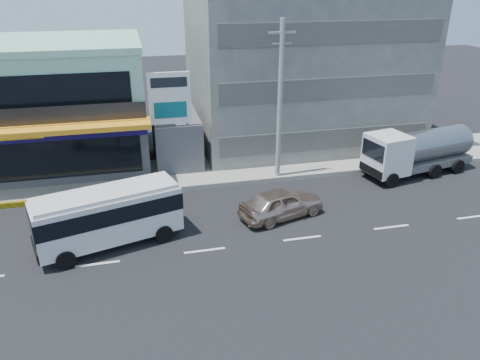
{
  "coord_description": "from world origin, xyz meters",
  "views": [
    {
      "loc": [
        -2.75,
        -19.21,
        12.27
      ],
      "look_at": [
        2.47,
        3.0,
        2.2
      ],
      "focal_mm": 35.0,
      "sensor_mm": 36.0,
      "label": 1
    }
  ],
  "objects_px": {
    "concrete_building": "(301,50)",
    "billboard": "(170,104)",
    "satellite_dish": "(176,117)",
    "sedan": "(282,203)",
    "minibus": "(108,213)",
    "shop_building": "(53,107)",
    "motorcycle_rider": "(119,205)",
    "utility_pole_near": "(280,102)",
    "tanker_truck": "(415,151)"
  },
  "relations": [
    {
      "from": "shop_building",
      "to": "sedan",
      "type": "bearing_deg",
      "value": -42.11
    },
    {
      "from": "utility_pole_near",
      "to": "tanker_truck",
      "type": "xyz_separation_m",
      "value": [
        9.06,
        -1.2,
        -3.52
      ]
    },
    {
      "from": "minibus",
      "to": "sedan",
      "type": "distance_m",
      "value": 9.15
    },
    {
      "from": "concrete_building",
      "to": "motorcycle_rider",
      "type": "distance_m",
      "value": 18.57
    },
    {
      "from": "satellite_dish",
      "to": "motorcycle_rider",
      "type": "relative_size",
      "value": 0.7
    },
    {
      "from": "concrete_building",
      "to": "sedan",
      "type": "bearing_deg",
      "value": -113.01
    },
    {
      "from": "minibus",
      "to": "motorcycle_rider",
      "type": "bearing_deg",
      "value": 82.56
    },
    {
      "from": "sedan",
      "to": "satellite_dish",
      "type": "bearing_deg",
      "value": 12.51
    },
    {
      "from": "satellite_dish",
      "to": "sedan",
      "type": "relative_size",
      "value": 0.31
    },
    {
      "from": "concrete_building",
      "to": "billboard",
      "type": "bearing_deg",
      "value": -151.08
    },
    {
      "from": "billboard",
      "to": "minibus",
      "type": "relative_size",
      "value": 0.95
    },
    {
      "from": "concrete_building",
      "to": "billboard",
      "type": "height_order",
      "value": "concrete_building"
    },
    {
      "from": "shop_building",
      "to": "concrete_building",
      "type": "distance_m",
      "value": 18.28
    },
    {
      "from": "billboard",
      "to": "shop_building",
      "type": "bearing_deg",
      "value": 147.68
    },
    {
      "from": "satellite_dish",
      "to": "tanker_truck",
      "type": "distance_m",
      "value": 15.93
    },
    {
      "from": "satellite_dish",
      "to": "sedan",
      "type": "distance_m",
      "value": 10.11
    },
    {
      "from": "minibus",
      "to": "sedan",
      "type": "height_order",
      "value": "minibus"
    },
    {
      "from": "concrete_building",
      "to": "sedan",
      "type": "relative_size",
      "value": 3.34
    },
    {
      "from": "shop_building",
      "to": "utility_pole_near",
      "type": "relative_size",
      "value": 1.24
    },
    {
      "from": "billboard",
      "to": "motorcycle_rider",
      "type": "xyz_separation_m",
      "value": [
        -3.5,
        -4.65,
        -4.22
      ]
    },
    {
      "from": "shop_building",
      "to": "motorcycle_rider",
      "type": "bearing_deg",
      "value": -66.94
    },
    {
      "from": "minibus",
      "to": "motorcycle_rider",
      "type": "relative_size",
      "value": 3.4
    },
    {
      "from": "billboard",
      "to": "tanker_truck",
      "type": "xyz_separation_m",
      "value": [
        15.56,
        -3.0,
        -3.3
      ]
    },
    {
      "from": "billboard",
      "to": "satellite_dish",
      "type": "bearing_deg",
      "value": 74.48
    },
    {
      "from": "concrete_building",
      "to": "motorcycle_rider",
      "type": "relative_size",
      "value": 7.5
    },
    {
      "from": "minibus",
      "to": "motorcycle_rider",
      "type": "distance_m",
      "value": 3.1
    },
    {
      "from": "utility_pole_near",
      "to": "tanker_truck",
      "type": "bearing_deg",
      "value": -7.54
    },
    {
      "from": "sedan",
      "to": "motorcycle_rider",
      "type": "height_order",
      "value": "motorcycle_rider"
    },
    {
      "from": "utility_pole_near",
      "to": "motorcycle_rider",
      "type": "relative_size",
      "value": 4.69
    },
    {
      "from": "sedan",
      "to": "shop_building",
      "type": "bearing_deg",
      "value": 31.6
    },
    {
      "from": "sedan",
      "to": "tanker_truck",
      "type": "xyz_separation_m",
      "value": [
        10.38,
        3.72,
        0.81
      ]
    },
    {
      "from": "concrete_building",
      "to": "tanker_truck",
      "type": "height_order",
      "value": "concrete_building"
    },
    {
      "from": "billboard",
      "to": "utility_pole_near",
      "type": "relative_size",
      "value": 0.69
    },
    {
      "from": "sedan",
      "to": "minibus",
      "type": "bearing_deg",
      "value": 78.95
    },
    {
      "from": "utility_pole_near",
      "to": "shop_building",
      "type": "bearing_deg",
      "value": 154.94
    },
    {
      "from": "utility_pole_near",
      "to": "minibus",
      "type": "height_order",
      "value": "utility_pole_near"
    },
    {
      "from": "satellite_dish",
      "to": "billboard",
      "type": "distance_m",
      "value": 2.31
    },
    {
      "from": "shop_building",
      "to": "motorcycle_rider",
      "type": "distance_m",
      "value": 10.73
    },
    {
      "from": "shop_building",
      "to": "motorcycle_rider",
      "type": "xyz_separation_m",
      "value": [
        4.0,
        -9.39,
        -3.29
      ]
    },
    {
      "from": "billboard",
      "to": "minibus",
      "type": "height_order",
      "value": "billboard"
    },
    {
      "from": "minibus",
      "to": "motorcycle_rider",
      "type": "height_order",
      "value": "minibus"
    },
    {
      "from": "satellite_dish",
      "to": "minibus",
      "type": "distance_m",
      "value": 10.49
    },
    {
      "from": "tanker_truck",
      "to": "billboard",
      "type": "bearing_deg",
      "value": 169.09
    },
    {
      "from": "utility_pole_near",
      "to": "sedan",
      "type": "xyz_separation_m",
      "value": [
        -1.32,
        -4.92,
        -4.33
      ]
    },
    {
      "from": "billboard",
      "to": "motorcycle_rider",
      "type": "relative_size",
      "value": 3.23
    },
    {
      "from": "shop_building",
      "to": "satellite_dish",
      "type": "relative_size",
      "value": 8.27
    },
    {
      "from": "motorcycle_rider",
      "to": "sedan",
      "type": "bearing_deg",
      "value": -13.41
    },
    {
      "from": "minibus",
      "to": "tanker_truck",
      "type": "xyz_separation_m",
      "value": [
        19.44,
        4.55,
        -0.09
      ]
    },
    {
      "from": "shop_building",
      "to": "minibus",
      "type": "relative_size",
      "value": 1.71
    },
    {
      "from": "concrete_building",
      "to": "tanker_truck",
      "type": "bearing_deg",
      "value": -60.1
    }
  ]
}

